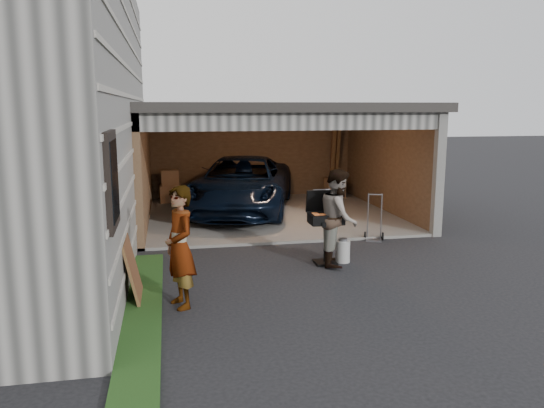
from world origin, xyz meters
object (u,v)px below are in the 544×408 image
at_px(minivan, 242,187).
at_px(bbq_grill, 325,221).
at_px(man, 339,217).
at_px(woman, 180,247).
at_px(plywood_panel, 133,270).
at_px(propane_tank, 343,251).
at_px(hand_truck, 374,231).

distance_m(minivan, bbq_grill, 4.94).
bearing_deg(bbq_grill, man, -27.94).
height_order(woman, plywood_panel, woman).
distance_m(man, plywood_panel, 3.73).
distance_m(minivan, plywood_panel, 6.64).
xyz_separation_m(minivan, man, (1.05, -4.98, 0.15)).
height_order(man, bbq_grill, man).
bearing_deg(propane_tank, bbq_grill, -178.27).
bearing_deg(man, woman, 138.00).
relative_size(minivan, bbq_grill, 3.93).
height_order(woman, bbq_grill, woman).
distance_m(woman, hand_truck, 5.21).
relative_size(bbq_grill, propane_tank, 3.30).
bearing_deg(bbq_grill, woman, -147.88).
bearing_deg(bbq_grill, hand_truck, 43.16).
height_order(minivan, bbq_grill, minivan).
bearing_deg(plywood_panel, hand_truck, 29.48).
height_order(minivan, man, man).
distance_m(minivan, man, 5.09).
bearing_deg(plywood_panel, propane_tank, 19.74).
distance_m(woman, plywood_panel, 0.86).
height_order(minivan, hand_truck, minivan).
relative_size(woman, bbq_grill, 1.32).
bearing_deg(plywood_panel, bbq_grill, 21.46).
bearing_deg(man, propane_tank, -28.25).
xyz_separation_m(minivan, bbq_grill, (0.84, -4.87, 0.06)).
xyz_separation_m(propane_tank, hand_truck, (1.18, 1.42, -0.01)).
relative_size(woman, plywood_panel, 1.84).
distance_m(minivan, woman, 6.75).
distance_m(propane_tank, hand_truck, 1.85).
bearing_deg(minivan, hand_truck, -39.47).
relative_size(minivan, woman, 2.98).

